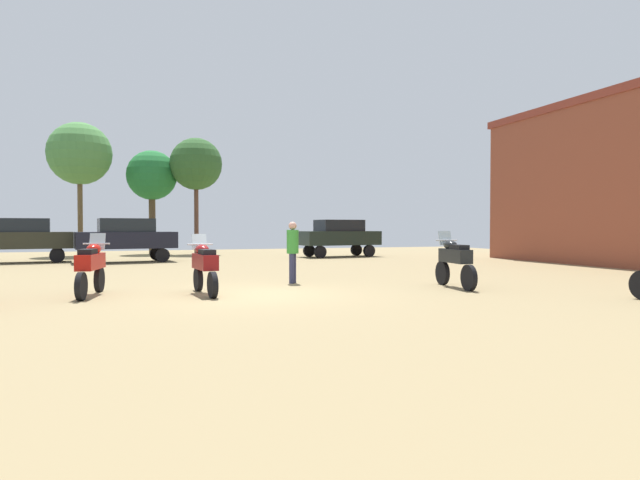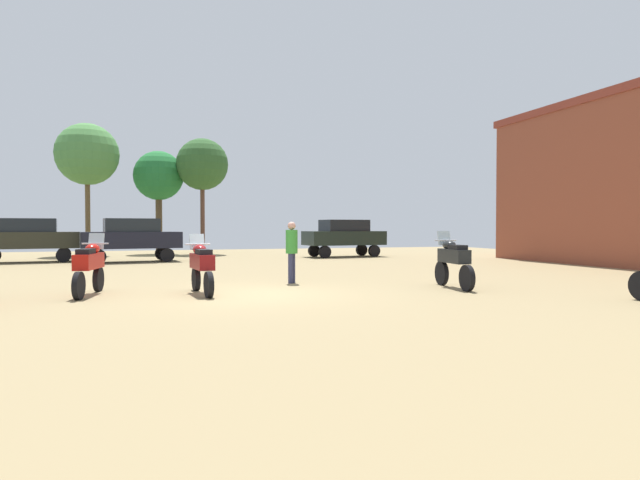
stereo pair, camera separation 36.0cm
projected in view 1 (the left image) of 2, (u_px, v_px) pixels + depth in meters
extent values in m
cube|color=#8B7852|center=(253.00, 295.00, 12.76)|extent=(44.00, 52.00, 0.02)
cylinder|color=black|center=(442.00, 273.00, 14.88)|extent=(0.19, 0.67, 0.67)
cylinder|color=black|center=(469.00, 278.00, 13.44)|extent=(0.19, 0.67, 0.67)
cube|color=black|center=(455.00, 256.00, 14.15)|extent=(0.48, 1.28, 0.36)
ellipsoid|color=black|center=(450.00, 245.00, 14.41)|extent=(0.37, 0.51, 0.24)
cube|color=black|center=(459.00, 247.00, 13.93)|extent=(0.35, 0.59, 0.12)
cube|color=silver|center=(445.00, 238.00, 14.71)|extent=(0.37, 0.19, 0.39)
cylinder|color=#B7B7BC|center=(447.00, 240.00, 14.62)|extent=(0.62, 0.10, 0.04)
cylinder|color=black|center=(198.00, 279.00, 13.42)|extent=(0.19, 0.61, 0.60)
cylinder|color=black|center=(213.00, 285.00, 12.09)|extent=(0.19, 0.61, 0.60)
cube|color=maroon|center=(205.00, 262.00, 12.74)|extent=(0.50, 1.28, 0.36)
ellipsoid|color=maroon|center=(202.00, 250.00, 12.99)|extent=(0.37, 0.51, 0.24)
cube|color=black|center=(207.00, 252.00, 12.54)|extent=(0.36, 0.59, 0.12)
cube|color=silver|center=(199.00, 242.00, 13.26)|extent=(0.37, 0.19, 0.39)
cylinder|color=#B7B7BC|center=(200.00, 244.00, 13.18)|extent=(0.62, 0.11, 0.04)
cylinder|color=black|center=(99.00, 279.00, 13.22)|extent=(0.23, 0.64, 0.63)
cylinder|color=black|center=(81.00, 286.00, 11.68)|extent=(0.23, 0.64, 0.63)
cube|color=#B1150D|center=(91.00, 262.00, 12.44)|extent=(0.59, 1.36, 0.36)
ellipsoid|color=#B1150D|center=(94.00, 249.00, 12.73)|extent=(0.40, 0.53, 0.24)
cube|color=black|center=(88.00, 252.00, 12.21)|extent=(0.39, 0.60, 0.12)
cube|color=silver|center=(97.00, 241.00, 13.05)|extent=(0.38, 0.21, 0.39)
cylinder|color=#B7B7BC|center=(96.00, 244.00, 12.95)|extent=(0.62, 0.14, 0.04)
cylinder|color=black|center=(93.00, 257.00, 23.17)|extent=(0.66, 0.31, 0.64)
cylinder|color=black|center=(91.00, 255.00, 24.46)|extent=(0.66, 0.31, 0.64)
cylinder|color=black|center=(162.00, 255.00, 24.49)|extent=(0.66, 0.31, 0.64)
cylinder|color=black|center=(157.00, 254.00, 25.78)|extent=(0.66, 0.31, 0.64)
cube|color=black|center=(126.00, 240.00, 24.46)|extent=(4.51, 2.38, 0.75)
cube|color=black|center=(126.00, 225.00, 24.44)|extent=(2.56, 1.90, 0.61)
cylinder|color=black|center=(320.00, 252.00, 27.78)|extent=(0.66, 0.29, 0.64)
cylinder|color=black|center=(309.00, 251.00, 29.09)|extent=(0.66, 0.29, 0.64)
cylinder|color=black|center=(369.00, 251.00, 29.01)|extent=(0.66, 0.29, 0.64)
cylinder|color=black|center=(356.00, 250.00, 30.32)|extent=(0.66, 0.29, 0.64)
cube|color=black|center=(339.00, 238.00, 29.03)|extent=(4.47, 2.24, 0.75)
cube|color=black|center=(339.00, 225.00, 29.01)|extent=(2.52, 1.83, 0.61)
cylinder|color=black|center=(57.00, 256.00, 24.14)|extent=(0.66, 0.30, 0.64)
cylinder|color=black|center=(57.00, 254.00, 25.43)|extent=(0.66, 0.30, 0.64)
cube|color=black|center=(21.00, 240.00, 24.13)|extent=(4.49, 2.32, 0.75)
cube|color=black|center=(21.00, 225.00, 24.11)|extent=(2.54, 1.87, 0.61)
cylinder|color=#2E3150|center=(292.00, 269.00, 15.24)|extent=(0.14, 0.14, 0.85)
cylinder|color=#2E3150|center=(294.00, 268.00, 15.40)|extent=(0.14, 0.14, 0.85)
cylinder|color=#348C30|center=(293.00, 242.00, 15.31)|extent=(0.48, 0.48, 0.68)
sphere|color=tan|center=(293.00, 226.00, 15.29)|extent=(0.23, 0.23, 0.23)
cylinder|color=brown|center=(196.00, 215.00, 32.13)|extent=(0.26, 0.26, 4.69)
sphere|color=#2E5828|center=(196.00, 164.00, 32.05)|extent=(3.10, 3.10, 3.10)
cylinder|color=brown|center=(80.00, 212.00, 30.35)|extent=(0.28, 0.28, 4.98)
sphere|color=#498341|center=(80.00, 154.00, 30.27)|extent=(3.51, 3.51, 3.51)
cylinder|color=#4D3D28|center=(152.00, 220.00, 32.19)|extent=(0.39, 0.39, 4.05)
sphere|color=#226D32|center=(152.00, 175.00, 32.12)|extent=(2.96, 2.96, 2.96)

